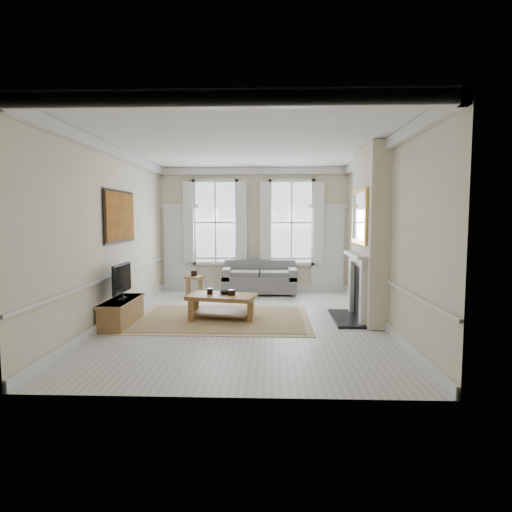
{
  "coord_description": "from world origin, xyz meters",
  "views": [
    {
      "loc": [
        0.49,
        -8.26,
        2.03
      ],
      "look_at": [
        0.18,
        0.43,
        1.25
      ],
      "focal_mm": 30.0,
      "sensor_mm": 36.0,
      "label": 1
    }
  ],
  "objects_px": {
    "sofa": "(260,280)",
    "tv_stand": "(122,312)",
    "coffee_table": "(222,299)",
    "side_table": "(194,280)"
  },
  "relations": [
    {
      "from": "sofa",
      "to": "tv_stand",
      "type": "distance_m",
      "value": 4.3
    },
    {
      "from": "tv_stand",
      "to": "coffee_table",
      "type": "bearing_deg",
      "value": 16.16
    },
    {
      "from": "coffee_table",
      "to": "tv_stand",
      "type": "bearing_deg",
      "value": -152.21
    },
    {
      "from": "side_table",
      "to": "coffee_table",
      "type": "xyz_separation_m",
      "value": [
        1.05,
        -2.69,
        0.02
      ]
    },
    {
      "from": "tv_stand",
      "to": "side_table",
      "type": "bearing_deg",
      "value": 75.97
    },
    {
      "from": "coffee_table",
      "to": "sofa",
      "type": "bearing_deg",
      "value": 88.67
    },
    {
      "from": "sofa",
      "to": "coffee_table",
      "type": "distance_m",
      "value": 3.02
    },
    {
      "from": "side_table",
      "to": "sofa",
      "type": "bearing_deg",
      "value": 8.54
    },
    {
      "from": "sofa",
      "to": "coffee_table",
      "type": "bearing_deg",
      "value": -102.95
    },
    {
      "from": "sofa",
      "to": "side_table",
      "type": "height_order",
      "value": "sofa"
    }
  ]
}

